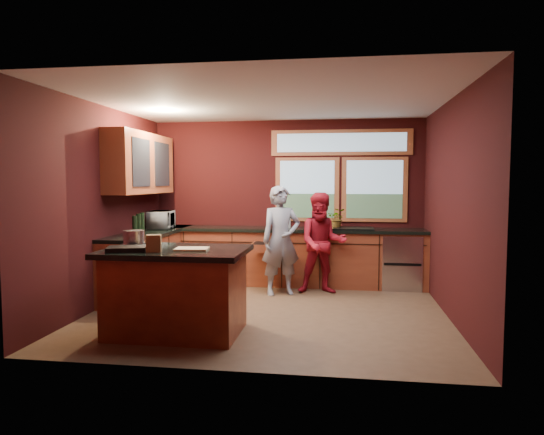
% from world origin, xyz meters
% --- Properties ---
extents(floor, '(4.50, 4.50, 0.00)m').
position_xyz_m(floor, '(0.00, 0.00, 0.00)').
color(floor, brown).
rests_on(floor, ground).
extents(room_shell, '(4.52, 4.02, 2.71)m').
position_xyz_m(room_shell, '(-0.60, 0.32, 1.80)').
color(room_shell, black).
rests_on(room_shell, ground).
extents(back_counter, '(4.50, 0.64, 0.93)m').
position_xyz_m(back_counter, '(0.20, 1.70, 0.46)').
color(back_counter, '#5E2316').
rests_on(back_counter, floor).
extents(left_counter, '(0.64, 2.30, 0.93)m').
position_xyz_m(left_counter, '(-1.95, 0.85, 0.47)').
color(left_counter, '#5E2316').
rests_on(left_counter, floor).
extents(island, '(1.55, 1.05, 0.95)m').
position_xyz_m(island, '(-0.87, -1.02, 0.48)').
color(island, '#5E2316').
rests_on(island, floor).
extents(person_grey, '(0.70, 0.60, 1.62)m').
position_xyz_m(person_grey, '(0.04, 0.98, 0.81)').
color(person_grey, slate).
rests_on(person_grey, floor).
extents(person_red, '(0.81, 0.67, 1.52)m').
position_xyz_m(person_red, '(0.64, 1.16, 0.76)').
color(person_red, maroon).
rests_on(person_red, floor).
extents(microwave, '(0.42, 0.56, 0.29)m').
position_xyz_m(microwave, '(-1.92, 1.26, 1.07)').
color(microwave, '#999999').
rests_on(microwave, left_counter).
extents(potted_plant, '(0.29, 0.25, 0.32)m').
position_xyz_m(potted_plant, '(0.85, 1.75, 1.09)').
color(potted_plant, '#999999').
rests_on(potted_plant, back_counter).
extents(paper_towel, '(0.12, 0.12, 0.28)m').
position_xyz_m(paper_towel, '(0.05, 1.70, 1.07)').
color(paper_towel, silver).
rests_on(paper_towel, back_counter).
extents(cutting_board, '(0.38, 0.29, 0.02)m').
position_xyz_m(cutting_board, '(-0.67, -1.07, 0.95)').
color(cutting_board, tan).
rests_on(cutting_board, island).
extents(stock_pot, '(0.24, 0.24, 0.18)m').
position_xyz_m(stock_pot, '(-1.42, -0.87, 1.03)').
color(stock_pot, '#A8A7AC').
rests_on(stock_pot, island).
extents(paper_bag, '(0.18, 0.16, 0.18)m').
position_xyz_m(paper_bag, '(-1.02, -1.27, 1.03)').
color(paper_bag, brown).
rests_on(paper_bag, island).
extents(black_tray, '(0.47, 0.39, 0.05)m').
position_xyz_m(black_tray, '(-1.32, -1.27, 0.97)').
color(black_tray, black).
rests_on(black_tray, island).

